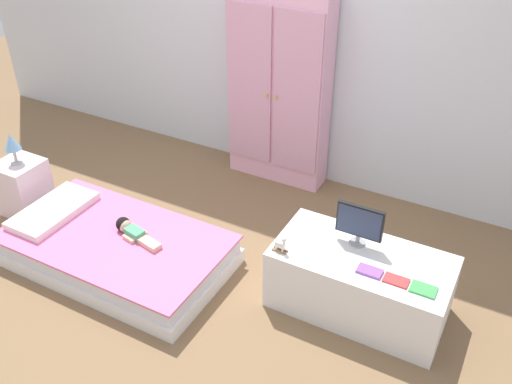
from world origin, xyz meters
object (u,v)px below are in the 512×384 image
book_red (396,280)px  nightstand (24,187)px  tv_stand (360,282)px  rocking_horse_toy (281,245)px  tv_monitor (360,223)px  book_purple (370,271)px  wardrobe (279,90)px  doll (130,230)px  table_lamp (12,143)px  book_green (423,289)px  bed (117,250)px

book_red → nightstand: bearing=-177.8°
tv_stand → rocking_horse_toy: size_ratio=9.50×
tv_monitor → book_red: size_ratio=2.05×
book_purple → wardrobe: bearing=133.5°
wardrobe → tv_stand: bearing=-45.6°
doll → table_lamp: table_lamp is taller
tv_stand → book_purple: size_ratio=7.45×
rocking_horse_toy → table_lamp: bearing=-179.1°
table_lamp → wardrobe: wardrobe is taller
book_green → doll: bearing=-174.6°
doll → book_purple: 1.58m
wardrobe → book_green: wardrobe is taller
nightstand → tv_stand: 2.57m
table_lamp → rocking_horse_toy: size_ratio=2.16×
table_lamp → tv_monitor: (2.49, 0.31, -0.03)m
nightstand → rocking_horse_toy: size_ratio=3.93×
wardrobe → tv_stand: size_ratio=1.48×
bed → book_green: book_green is taller
nightstand → wardrobe: wardrobe is taller
bed → book_green: 1.98m
bed → rocking_horse_toy: rocking_horse_toy is taller
wardrobe → rocking_horse_toy: wardrobe is taller
bed → rocking_horse_toy: (1.13, 0.18, 0.35)m
doll → book_red: bearing=5.9°
tv_stand → rocking_horse_toy: (-0.44, -0.19, 0.25)m
table_lamp → nightstand: bearing=90.0°
tv_monitor → book_purple: tv_monitor is taller
bed → doll: 0.18m
table_lamp → wardrobe: 1.99m
book_purple → book_green: (0.30, 0.00, -0.00)m
book_purple → rocking_horse_toy: bearing=-172.1°
wardrobe → book_purple: bearing=-46.5°
doll → tv_stand: tv_stand is taller
tv_monitor → book_green: (0.45, -0.21, -0.15)m
nightstand → book_green: bearing=2.1°
rocking_horse_toy → nightstand: bearing=-179.1°
bed → doll: bearing=42.0°
doll → book_green: 1.87m
nightstand → doll: bearing=-3.8°
bed → book_purple: size_ratio=10.72×
bed → table_lamp: table_lamp is taller
tv_stand → tv_monitor: bearing=128.2°
nightstand → book_green: 2.94m
nightstand → book_green: (2.93, 0.11, 0.20)m
tv_monitor → book_purple: size_ratio=2.02×
wardrobe → rocking_horse_toy: 1.53m
tv_stand → book_red: bearing=-27.5°
wardrobe → book_green: 1.99m
nightstand → book_green: size_ratio=3.08×
doll → wardrobe: wardrobe is taller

